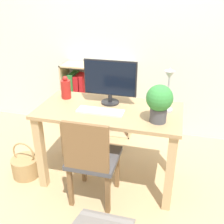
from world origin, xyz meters
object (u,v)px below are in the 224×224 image
(potted_plant, at_px, (159,101))
(chair, at_px, (92,158))
(keyboard, at_px, (100,111))
(vase, at_px, (66,89))
(bookshelf, at_px, (86,103))
(desk_lamp, at_px, (168,87))
(basket, at_px, (26,166))
(monitor, at_px, (110,80))

(potted_plant, xyz_separation_m, chair, (-0.49, -0.20, -0.47))
(chair, bearing_deg, keyboard, 96.94)
(keyboard, height_order, potted_plant, potted_plant)
(vase, height_order, bookshelf, vase)
(bookshelf, bearing_deg, vase, -83.57)
(desk_lamp, bearing_deg, potted_plant, -108.14)
(desk_lamp, distance_m, chair, 0.84)
(keyboard, distance_m, potted_plant, 0.51)
(potted_plant, relative_size, chair, 0.37)
(vase, height_order, potted_plant, potted_plant)
(vase, distance_m, basket, 0.87)
(chair, bearing_deg, desk_lamp, 41.68)
(vase, xyz_separation_m, desk_lamp, (0.94, -0.11, 0.14))
(bookshelf, bearing_deg, potted_plant, -46.34)
(vase, distance_m, chair, 0.73)
(keyboard, height_order, bookshelf, bookshelf)
(bookshelf, relative_size, basket, 2.33)
(basket, bearing_deg, bookshelf, 75.69)
(monitor, xyz_separation_m, chair, (-0.03, -0.46, -0.52))
(keyboard, distance_m, basket, 1.00)
(vase, bearing_deg, keyboard, -28.54)
(keyboard, height_order, basket, keyboard)
(chair, relative_size, basket, 2.21)
(vase, xyz_separation_m, bookshelf, (-0.08, 0.75, -0.47))
(vase, bearing_deg, desk_lamp, -6.57)
(chair, xyz_separation_m, bookshelf, (-0.48, 1.22, -0.08))
(keyboard, relative_size, basket, 1.07)
(potted_plant, relative_size, bookshelf, 0.35)
(monitor, distance_m, potted_plant, 0.53)
(keyboard, bearing_deg, vase, 151.46)
(potted_plant, distance_m, basket, 1.49)
(keyboard, relative_size, desk_lamp, 1.05)
(vase, xyz_separation_m, basket, (-0.35, -0.31, -0.74))
(bookshelf, bearing_deg, monitor, -55.80)
(desk_lamp, bearing_deg, chair, -146.57)
(monitor, height_order, desk_lamp, monitor)
(vase, bearing_deg, monitor, -1.45)
(keyboard, distance_m, desk_lamp, 0.59)
(monitor, distance_m, keyboard, 0.30)
(potted_plant, bearing_deg, monitor, 150.48)
(potted_plant, bearing_deg, keyboard, 174.23)
(potted_plant, height_order, bookshelf, potted_plant)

